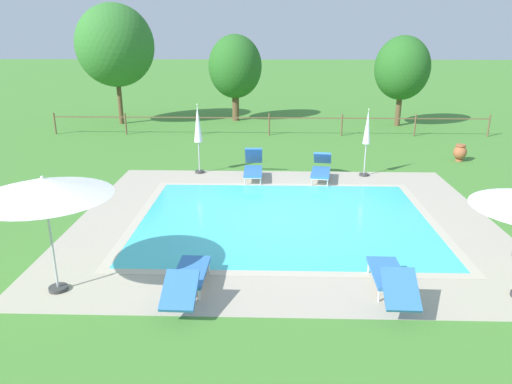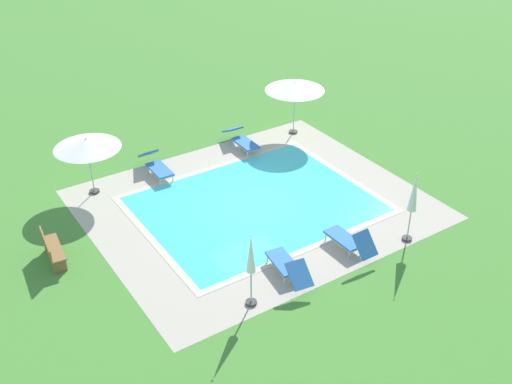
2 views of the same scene
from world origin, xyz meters
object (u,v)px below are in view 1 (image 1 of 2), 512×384
(tree_west_mid, at_px, (402,68))
(terracotta_urn_near_fence, at_px, (460,152))
(patio_umbrella_open_foreground, at_px, (44,188))
(patio_umbrella_closed_row_mid_west, at_px, (367,133))
(tree_centre, at_px, (115,46))
(sun_lounger_north_end, at_px, (188,277))
(patio_umbrella_closed_row_west, at_px, (198,128))
(sun_lounger_north_far, at_px, (321,168))
(sun_lounger_north_mid, at_px, (391,278))
(tree_far_west, at_px, (235,67))
(sun_lounger_north_near_steps, at_px, (253,167))

(tree_west_mid, bearing_deg, terracotta_urn_near_fence, -85.95)
(patio_umbrella_open_foreground, height_order, patio_umbrella_closed_row_mid_west, patio_umbrella_closed_row_mid_west)
(patio_umbrella_open_foreground, height_order, tree_centre, tree_centre)
(patio_umbrella_open_foreground, height_order, terracotta_urn_near_fence, patio_umbrella_open_foreground)
(tree_centre, bearing_deg, sun_lounger_north_end, -69.76)
(sun_lounger_north_end, distance_m, patio_umbrella_closed_row_west, 8.47)
(patio_umbrella_closed_row_west, relative_size, tree_centre, 0.39)
(patio_umbrella_open_foreground, xyz_separation_m, patio_umbrella_closed_row_mid_west, (7.38, 8.06, -0.57))
(sun_lounger_north_far, height_order, tree_west_mid, tree_west_mid)
(sun_lounger_north_mid, relative_size, tree_far_west, 0.44)
(sun_lounger_north_far, relative_size, tree_far_west, 0.44)
(sun_lounger_north_far, bearing_deg, tree_centre, 134.04)
(patio_umbrella_closed_row_mid_west, relative_size, terracotta_urn_near_fence, 3.55)
(patio_umbrella_closed_row_west, bearing_deg, tree_west_mid, 45.36)
(sun_lounger_north_end, relative_size, patio_umbrella_open_foreground, 0.85)
(sun_lounger_north_near_steps, distance_m, patio_umbrella_open_foreground, 8.63)
(sun_lounger_north_end, distance_m, patio_umbrella_open_foreground, 3.09)
(tree_far_west, bearing_deg, sun_lounger_north_mid, -77.44)
(patio_umbrella_closed_row_west, distance_m, terracotta_urn_near_fence, 10.12)
(sun_lounger_north_far, height_order, tree_far_west, tree_far_west)
(patio_umbrella_open_foreground, distance_m, tree_west_mid, 20.81)
(terracotta_urn_near_fence, bearing_deg, patio_umbrella_closed_row_mid_west, -152.32)
(sun_lounger_north_far, distance_m, patio_umbrella_closed_row_west, 4.47)
(patio_umbrella_closed_row_mid_west, xyz_separation_m, terracotta_urn_near_fence, (4.07, 2.13, -1.17))
(sun_lounger_north_near_steps, xyz_separation_m, tree_far_west, (-1.39, 11.38, 2.56))
(sun_lounger_north_end, relative_size, patio_umbrella_closed_row_mid_west, 0.89)
(sun_lounger_north_mid, xyz_separation_m, patio_umbrella_closed_row_mid_west, (0.99, 8.05, 1.16))
(sun_lounger_north_far, height_order, tree_centre, tree_centre)
(patio_umbrella_open_foreground, distance_m, patio_umbrella_closed_row_west, 8.42)
(sun_lounger_north_far, bearing_deg, sun_lounger_north_near_steps, 178.66)
(patio_umbrella_closed_row_west, distance_m, tree_far_west, 10.90)
(sun_lounger_north_mid, bearing_deg, sun_lounger_north_near_steps, 110.42)
(tree_west_mid, bearing_deg, patio_umbrella_closed_row_west, -134.64)
(patio_umbrella_open_foreground, height_order, patio_umbrella_closed_row_west, patio_umbrella_closed_row_west)
(sun_lounger_north_near_steps, distance_m, patio_umbrella_closed_row_mid_west, 4.03)
(sun_lounger_north_mid, bearing_deg, tree_centre, 120.31)
(sun_lounger_north_mid, bearing_deg, patio_umbrella_closed_row_mid_west, 82.96)
(patio_umbrella_open_foreground, height_order, tree_far_west, tree_far_west)
(patio_umbrella_open_foreground, distance_m, patio_umbrella_closed_row_mid_west, 10.94)
(patio_umbrella_closed_row_mid_west, xyz_separation_m, tree_centre, (-11.43, 9.81, 2.57))
(sun_lounger_north_near_steps, relative_size, patio_umbrella_closed_row_west, 0.77)
(sun_lounger_north_mid, height_order, tree_centre, tree_centre)
(patio_umbrella_open_foreground, xyz_separation_m, tree_far_west, (2.14, 19.07, 0.86))
(sun_lounger_north_end, bearing_deg, tree_far_west, 91.25)
(tree_far_west, bearing_deg, patio_umbrella_open_foreground, -96.39)
(tree_west_mid, relative_size, tree_centre, 0.74)
(sun_lounger_north_far, xyz_separation_m, patio_umbrella_open_foreground, (-5.83, -7.64, 1.72))
(sun_lounger_north_mid, height_order, patio_umbrella_closed_row_mid_west, patio_umbrella_closed_row_mid_west)
(patio_umbrella_closed_row_west, xyz_separation_m, terracotta_urn_near_fence, (9.85, 1.93, -1.27))
(terracotta_urn_near_fence, relative_size, tree_west_mid, 0.14)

